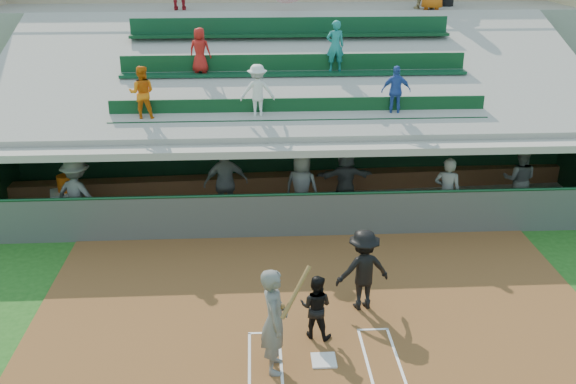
{
  "coord_description": "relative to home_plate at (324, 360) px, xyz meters",
  "views": [
    {
      "loc": [
        -1.13,
        -9.22,
        6.99
      ],
      "look_at": [
        -0.44,
        3.5,
        1.8
      ],
      "focal_mm": 40.0,
      "sensor_mm": 36.0,
      "label": 1
    }
  ],
  "objects": [
    {
      "name": "ground",
      "position": [
        0.0,
        0.0,
        -0.04
      ],
      "size": [
        100.0,
        100.0,
        0.0
      ],
      "primitive_type": "plane",
      "color": "#1C5016",
      "rests_on": "ground"
    },
    {
      "name": "dirt_slab",
      "position": [
        0.0,
        0.5,
        -0.03
      ],
      "size": [
        11.0,
        9.0,
        0.02
      ],
      "primitive_type": "cube",
      "color": "brown",
      "rests_on": "ground"
    },
    {
      "name": "home_plate",
      "position": [
        0.0,
        0.0,
        0.0
      ],
      "size": [
        0.43,
        0.43,
        0.03
      ],
      "primitive_type": "cube",
      "color": "silver",
      "rests_on": "dirt_slab"
    },
    {
      "name": "batters_box_chalk",
      "position": [
        0.0,
        0.0,
        -0.01
      ],
      "size": [
        2.65,
        1.85,
        0.01
      ],
      "color": "silver",
      "rests_on": "dirt_slab"
    },
    {
      "name": "dugout_floor",
      "position": [
        0.0,
        6.75,
        -0.02
      ],
      "size": [
        16.0,
        3.5,
        0.04
      ],
      "primitive_type": "cube",
      "color": "gray",
      "rests_on": "ground"
    },
    {
      "name": "concourse_slab",
      "position": [
        0.0,
        13.5,
        2.26
      ],
      "size": [
        20.0,
        3.0,
        4.6
      ],
      "primitive_type": "cube",
      "color": "gray",
      "rests_on": "ground"
    },
    {
      "name": "grandstand",
      "position": [
        -0.01,
        10.51,
        2.23
      ],
      "size": [
        20.4,
        10.4,
        7.8
      ],
      "color": "#4E524D",
      "rests_on": "ground"
    },
    {
      "name": "batter_at_plate",
      "position": [
        -0.86,
        -0.14,
        0.95
      ],
      "size": [
        0.86,
        0.77,
        1.95
      ],
      "color": "#535550",
      "rests_on": "dirt_slab"
    },
    {
      "name": "catcher",
      "position": [
        -0.08,
        0.77,
        0.61
      ],
      "size": [
        0.73,
        0.66,
        1.25
      ],
      "primitive_type": "imported",
      "rotation": [
        0.0,
        0.0,
        2.79
      ],
      "color": "black",
      "rests_on": "dirt_slab"
    },
    {
      "name": "home_umpire",
      "position": [
        0.94,
        1.71,
        0.82
      ],
      "size": [
        1.18,
        0.82,
        1.67
      ],
      "primitive_type": "imported",
      "rotation": [
        0.0,
        0.0,
        3.34
      ],
      "color": "black",
      "rests_on": "dirt_slab"
    },
    {
      "name": "dugout_bench",
      "position": [
        0.06,
        7.97,
        0.25
      ],
      "size": [
        16.48,
        1.36,
        0.49
      ],
      "primitive_type": "cube",
      "rotation": [
        0.0,
        0.0,
        0.05
      ],
      "color": "#965D36",
      "rests_on": "dugout_floor"
    },
    {
      "name": "white_table",
      "position": [
        -6.05,
        6.5,
        0.35
      ],
      "size": [
        0.93,
        0.8,
        0.7
      ],
      "primitive_type": "cube",
      "rotation": [
        0.0,
        0.0,
        0.29
      ],
      "color": "silver",
      "rests_on": "dugout_floor"
    },
    {
      "name": "water_cooler",
      "position": [
        -6.05,
        6.52,
        0.91
      ],
      "size": [
        0.41,
        0.41,
        0.41
      ],
      "primitive_type": "cylinder",
      "color": "#DE5A0D",
      "rests_on": "white_table"
    },
    {
      "name": "dugout_player_a",
      "position": [
        -5.5,
        5.59,
        0.95
      ],
      "size": [
        1.4,
        1.12,
        1.9
      ],
      "primitive_type": "imported",
      "rotation": [
        0.0,
        0.0,
        2.75
      ],
      "color": "#50534E",
      "rests_on": "dugout_floor"
    },
    {
      "name": "dugout_player_b",
      "position": [
        -1.89,
        6.11,
        0.98
      ],
      "size": [
        1.22,
        0.7,
        1.95
      ],
      "primitive_type": "imported",
      "rotation": [
        0.0,
        0.0,
        3.34
      ],
      "color": "#5A5D58",
      "rests_on": "dugout_floor"
    },
    {
      "name": "dugout_player_c",
      "position": [
        0.05,
        5.93,
        0.9
      ],
      "size": [
        1.04,
        0.88,
        1.8
      ],
      "primitive_type": "imported",
      "rotation": [
        0.0,
        0.0,
        2.72
      ],
      "color": "#575954",
      "rests_on": "dugout_floor"
    },
    {
      "name": "dugout_player_d",
      "position": [
        1.28,
        6.68,
        0.82
      ],
      "size": [
        1.54,
        0.56,
        1.64
      ],
      "primitive_type": "imported",
      "rotation": [
        0.0,
        0.0,
        3.19
      ],
      "color": "#52544F",
      "rests_on": "dugout_floor"
    },
    {
      "name": "dugout_player_e",
      "position": [
        3.63,
        5.32,
        0.92
      ],
      "size": [
        0.79,
        0.7,
        1.83
      ],
      "primitive_type": "imported",
      "rotation": [
        0.0,
        0.0,
        2.65
      ],
      "color": "#5A5C57",
      "rests_on": "dugout_floor"
    },
    {
      "name": "dugout_player_f",
      "position": [
        5.84,
        6.22,
        0.87
      ],
      "size": [
        1.03,
        0.92,
        1.74
      ],
      "primitive_type": "imported",
      "rotation": [
        0.0,
        0.0,
        2.76
      ],
      "color": "#50534E",
      "rests_on": "dugout_floor"
    }
  ]
}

